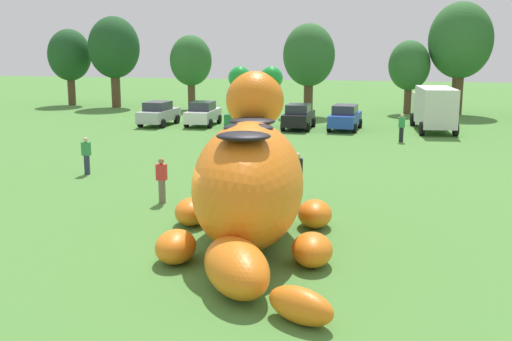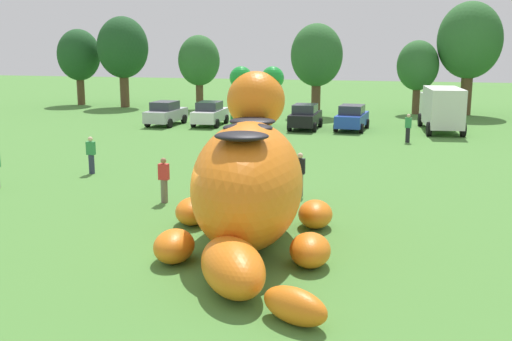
# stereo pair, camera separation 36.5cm
# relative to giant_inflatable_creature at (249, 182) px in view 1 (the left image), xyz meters

# --- Properties ---
(ground_plane) EXTENTS (160.00, 160.00, 0.00)m
(ground_plane) POSITION_rel_giant_inflatable_creature_xyz_m (-0.70, -0.94, -1.88)
(ground_plane) COLOR #4C8438
(giant_inflatable_creature) EXTENTS (6.20, 9.65, 5.14)m
(giant_inflatable_creature) POSITION_rel_giant_inflatable_creature_xyz_m (0.00, 0.00, 0.00)
(giant_inflatable_creature) COLOR orange
(giant_inflatable_creature) RESTS_ON ground
(car_silver) EXTENTS (2.09, 4.18, 1.72)m
(car_silver) POSITION_rel_giant_inflatable_creature_xyz_m (-12.47, 24.31, -1.02)
(car_silver) COLOR #B7BABF
(car_silver) RESTS_ON ground
(car_white) EXTENTS (2.02, 4.14, 1.72)m
(car_white) POSITION_rel_giant_inflatable_creature_xyz_m (-9.34, 24.93, -1.02)
(car_white) COLOR white
(car_white) RESTS_ON ground
(car_green) EXTENTS (2.10, 4.18, 1.72)m
(car_green) POSITION_rel_giant_inflatable_creature_xyz_m (-6.14, 24.46, -1.02)
(car_green) COLOR #1E7238
(car_green) RESTS_ON ground
(car_black) EXTENTS (1.98, 4.12, 1.72)m
(car_black) POSITION_rel_giant_inflatable_creature_xyz_m (-2.40, 24.72, -1.02)
(car_black) COLOR black
(car_black) RESTS_ON ground
(car_blue) EXTENTS (2.18, 4.22, 1.72)m
(car_blue) POSITION_rel_giant_inflatable_creature_xyz_m (0.77, 24.96, -1.02)
(car_blue) COLOR #2347B7
(car_blue) RESTS_ON ground
(box_truck) EXTENTS (2.95, 6.59, 2.95)m
(box_truck) POSITION_rel_giant_inflatable_creature_xyz_m (6.59, 25.87, -0.28)
(box_truck) COLOR silver
(box_truck) RESTS_ON ground
(tree_far_left) EXTENTS (3.97, 3.97, 7.05)m
(tree_far_left) POSITION_rel_giant_inflatable_creature_xyz_m (-25.85, 36.13, 2.73)
(tree_far_left) COLOR brown
(tree_far_left) RESTS_ON ground
(tree_left) EXTENTS (4.58, 4.58, 8.13)m
(tree_left) POSITION_rel_giant_inflatable_creature_xyz_m (-20.87, 35.18, 3.44)
(tree_left) COLOR brown
(tree_left) RESTS_ON ground
(tree_mid_left) EXTENTS (3.64, 3.64, 6.46)m
(tree_mid_left) POSITION_rel_giant_inflatable_creature_xyz_m (-13.56, 34.96, 2.35)
(tree_mid_left) COLOR brown
(tree_mid_left) RESTS_ON ground
(tree_centre_left) EXTENTS (4.13, 4.13, 7.33)m
(tree_centre_left) POSITION_rel_giant_inflatable_creature_xyz_m (-2.85, 32.57, 2.92)
(tree_centre_left) COLOR brown
(tree_centre_left) RESTS_ON ground
(tree_centre) EXTENTS (3.39, 3.39, 6.02)m
(tree_centre) POSITION_rel_giant_inflatable_creature_xyz_m (5.02, 35.86, 2.06)
(tree_centre) COLOR brown
(tree_centre) RESTS_ON ground
(tree_centre_right) EXTENTS (5.11, 5.11, 9.07)m
(tree_centre_right) POSITION_rel_giant_inflatable_creature_xyz_m (8.96, 36.21, 4.06)
(tree_centre_right) COLOR brown
(tree_centre_right) RESTS_ON ground
(spectator_near_inflatable) EXTENTS (0.38, 0.26, 1.71)m
(spectator_near_inflatable) POSITION_rel_giant_inflatable_creature_xyz_m (0.49, 6.12, -1.03)
(spectator_near_inflatable) COLOR #726656
(spectator_near_inflatable) RESTS_ON ground
(spectator_mid_field) EXTENTS (0.38, 0.26, 1.71)m
(spectator_mid_field) POSITION_rel_giant_inflatable_creature_xyz_m (-9.47, 7.90, -1.03)
(spectator_mid_field) COLOR #2D334C
(spectator_mid_field) RESTS_ON ground
(spectator_by_cars) EXTENTS (0.38, 0.26, 1.71)m
(spectator_by_cars) POSITION_rel_giant_inflatable_creature_xyz_m (-4.27, 3.87, -1.03)
(spectator_by_cars) COLOR #726656
(spectator_by_cars) RESTS_ON ground
(spectator_far_side) EXTENTS (0.38, 0.26, 1.71)m
(spectator_far_side) POSITION_rel_giant_inflatable_creature_xyz_m (4.50, 20.53, -1.03)
(spectator_far_side) COLOR black
(spectator_far_side) RESTS_ON ground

